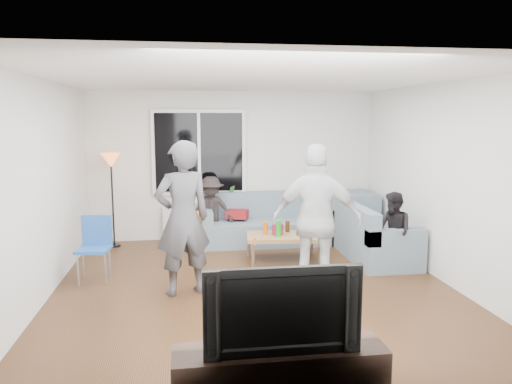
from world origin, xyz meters
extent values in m
cube|color=#56351C|center=(0.00, 0.00, -0.02)|extent=(5.00, 5.50, 0.04)
cube|color=white|center=(0.00, 0.00, 2.62)|extent=(5.00, 5.50, 0.04)
cube|color=silver|center=(0.00, 2.77, 1.30)|extent=(5.00, 0.04, 2.60)
cube|color=silver|center=(0.00, -2.77, 1.30)|extent=(5.00, 0.04, 2.60)
cube|color=silver|center=(-2.52, 0.00, 1.30)|extent=(0.04, 5.50, 2.60)
cube|color=silver|center=(2.52, 0.00, 1.30)|extent=(0.04, 5.50, 2.60)
cube|color=white|center=(-0.60, 2.69, 1.55)|extent=(1.62, 0.06, 1.47)
cube|color=black|center=(-0.60, 2.65, 1.55)|extent=(1.50, 0.02, 1.35)
cube|color=white|center=(-0.60, 2.64, 1.55)|extent=(0.05, 0.03, 1.35)
cube|color=silver|center=(-0.60, 2.65, 0.31)|extent=(1.30, 0.12, 0.62)
imported|color=#295A24|center=(-0.07, 2.62, 0.80)|extent=(0.22, 0.20, 0.35)
imported|color=white|center=(-0.65, 2.62, 0.70)|extent=(0.19, 0.19, 0.16)
cube|color=slate|center=(1.99, 2.27, 0.42)|extent=(0.85, 0.85, 0.85)
cube|color=orange|center=(-0.68, 2.25, 0.51)|extent=(0.49, 0.46, 0.14)
cube|color=maroon|center=(0.02, 2.33, 0.51)|extent=(0.43, 0.39, 0.13)
cube|color=#997D4A|center=(0.60, 1.18, 0.20)|extent=(1.16, 0.72, 0.40)
cylinder|color=maroon|center=(0.52, 1.22, 0.49)|extent=(0.17, 0.17, 0.17)
imported|color=#444348|center=(-0.88, -0.02, 0.94)|extent=(0.79, 0.64, 1.88)
imported|color=silver|center=(0.72, -0.27, 0.92)|extent=(1.17, 0.77, 1.84)
imported|color=black|center=(2.02, 0.46, 0.56)|extent=(0.53, 0.62, 1.13)
imported|color=black|center=(-0.42, 2.30, 0.58)|extent=(0.84, 0.60, 1.17)
cube|color=#312118|center=(-0.16, -2.50, 0.22)|extent=(1.60, 0.40, 0.44)
imported|color=black|center=(-0.16, -2.50, 0.77)|extent=(1.15, 0.15, 0.66)
cylinder|color=#1C9B1C|center=(0.50, 1.08, 0.52)|extent=(0.08, 0.08, 0.24)
cylinder|color=#C9570B|center=(0.34, 1.25, 0.50)|extent=(0.07, 0.07, 0.19)
cylinder|color=#331F0B|center=(0.70, 1.35, 0.49)|extent=(0.07, 0.07, 0.17)
cylinder|color=#D26512|center=(0.85, 1.13, 0.53)|extent=(0.07, 0.07, 0.25)
camera|label=1|loc=(-0.83, -5.88, 2.14)|focal=34.44mm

